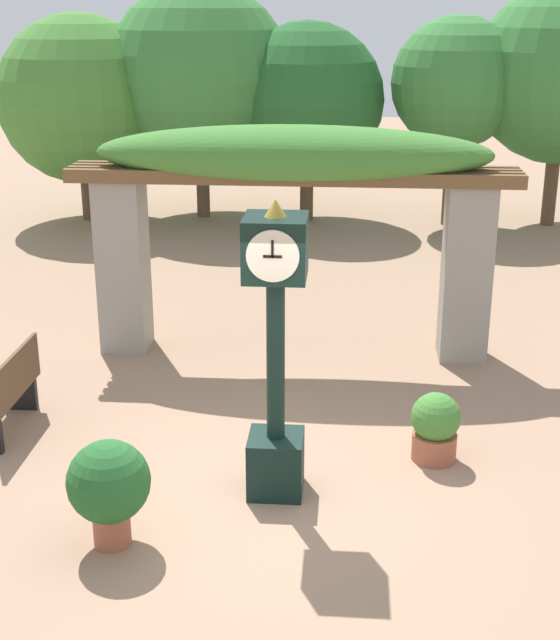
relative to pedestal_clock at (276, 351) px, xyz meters
The scene contains 7 objects.
ground_plane 1.43m from the pedestal_clock, 126.73° to the right, with size 60.00×60.00×0.00m, color #9E7A60.
pedestal_clock is the anchor object (origin of this frame).
pergola 3.69m from the pedestal_clock, 91.36° to the left, with size 5.63×1.20×2.98m.
potted_plant_near_left 2.02m from the pedestal_clock, 25.80° to the left, with size 0.50×0.50×0.72m.
potted_plant_near_right 1.86m from the pedestal_clock, 143.20° to the right, with size 0.71×0.71×0.95m.
park_bench 3.32m from the pedestal_clock, 160.68° to the left, with size 0.42×1.32×0.89m.
tree_line 11.34m from the pedestal_clock, 92.46° to the left, with size 13.20×4.12×4.86m.
Camera 1 is at (0.71, -7.30, 4.37)m, focal length 50.00 mm.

